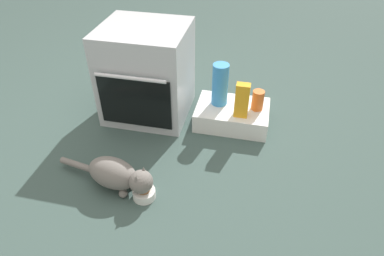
{
  "coord_description": "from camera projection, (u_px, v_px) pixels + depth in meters",
  "views": [
    {
      "loc": [
        0.68,
        -1.49,
        1.47
      ],
      "look_at": [
        0.34,
        0.03,
        0.25
      ],
      "focal_mm": 31.69,
      "sensor_mm": 36.0,
      "label": 1
    }
  ],
  "objects": [
    {
      "name": "ground",
      "position": [
        139.0,
        154.0,
        2.17
      ],
      "size": [
        8.0,
        8.0,
        0.0
      ],
      "primitive_type": "plane",
      "color": "#384C47"
    },
    {
      "name": "oven",
      "position": [
        147.0,
        73.0,
        2.35
      ],
      "size": [
        0.57,
        0.57,
        0.65
      ],
      "color": "#B7BABF",
      "rests_on": "ground"
    },
    {
      "name": "pantry_cabinet",
      "position": [
        232.0,
        115.0,
        2.4
      ],
      "size": [
        0.5,
        0.35,
        0.14
      ],
      "primitive_type": "cube",
      "color": "white",
      "rests_on": "ground"
    },
    {
      "name": "food_bowl",
      "position": [
        144.0,
        193.0,
        1.87
      ],
      "size": [
        0.13,
        0.13,
        0.08
      ],
      "color": "white",
      "rests_on": "ground"
    },
    {
      "name": "cat",
      "position": [
        117.0,
        175.0,
        1.89
      ],
      "size": [
        0.63,
        0.24,
        0.19
      ],
      "rotation": [
        0.0,
        0.0,
        -0.22
      ],
      "color": "slate",
      "rests_on": "ground"
    },
    {
      "name": "water_bottle",
      "position": [
        220.0,
        85.0,
        2.3
      ],
      "size": [
        0.11,
        0.11,
        0.3
      ],
      "primitive_type": "cylinder",
      "color": "#388CD1",
      "rests_on": "pantry_cabinet"
    },
    {
      "name": "juice_carton",
      "position": [
        242.0,
        100.0,
        2.2
      ],
      "size": [
        0.09,
        0.06,
        0.24
      ],
      "primitive_type": "cube",
      "color": "orange",
      "rests_on": "pantry_cabinet"
    },
    {
      "name": "sauce_jar",
      "position": [
        258.0,
        100.0,
        2.29
      ],
      "size": [
        0.08,
        0.08,
        0.14
      ],
      "primitive_type": "cylinder",
      "color": "#D16023",
      "rests_on": "pantry_cabinet"
    }
  ]
}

